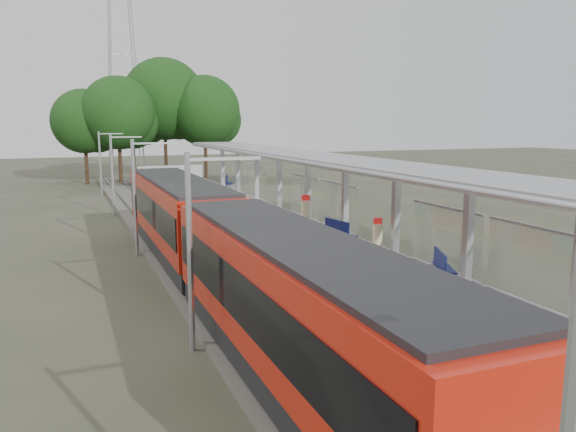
# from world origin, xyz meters

# --- Properties ---
(trackbed) EXTENTS (3.00, 70.00, 0.24)m
(trackbed) POSITION_xyz_m (-4.50, 20.00, 0.12)
(trackbed) COLOR #59544C
(trackbed) RESTS_ON ground
(platform) EXTENTS (6.00, 50.00, 1.00)m
(platform) POSITION_xyz_m (0.00, 20.00, 0.50)
(platform) COLOR gray
(platform) RESTS_ON ground
(tactile_strip) EXTENTS (0.60, 50.00, 0.02)m
(tactile_strip) POSITION_xyz_m (-2.55, 20.00, 1.01)
(tactile_strip) COLOR yellow
(tactile_strip) RESTS_ON platform
(end_fence) EXTENTS (6.00, 0.10, 1.20)m
(end_fence) POSITION_xyz_m (0.00, 44.95, 1.60)
(end_fence) COLOR #9EA0A5
(end_fence) RESTS_ON platform
(train) EXTENTS (2.74, 27.60, 3.62)m
(train) POSITION_xyz_m (-4.50, 10.83, 2.05)
(train) COLOR black
(train) RESTS_ON ground
(canopy) EXTENTS (3.27, 38.00, 3.66)m
(canopy) POSITION_xyz_m (1.61, 16.19, 4.20)
(canopy) COLOR #9EA0A5
(canopy) RESTS_ON platform
(pylon) EXTENTS (8.00, 4.00, 38.00)m
(pylon) POSITION_xyz_m (-1.00, 73.00, 19.00)
(pylon) COLOR #9EA0A5
(pylon) RESTS_ON ground
(tree_cluster) EXTENTS (19.02, 12.96, 12.97)m
(tree_cluster) POSITION_xyz_m (-0.56, 53.28, 7.56)
(tree_cluster) COLOR #382316
(tree_cluster) RESTS_ON ground
(catenary_masts) EXTENTS (2.08, 48.16, 5.40)m
(catenary_masts) POSITION_xyz_m (-6.22, 19.00, 2.91)
(catenary_masts) COLOR #9EA0A5
(catenary_masts) RESTS_ON ground
(bench_near) EXTENTS (1.05, 1.57, 1.04)m
(bench_near) POSITION_xyz_m (2.02, 7.17, 1.55)
(bench_near) COLOR #101853
(bench_near) RESTS_ON platform
(bench_mid) EXTENTS (0.78, 1.67, 1.10)m
(bench_mid) POSITION_xyz_m (1.39, 13.32, 1.58)
(bench_mid) COLOR #101853
(bench_mid) RESTS_ON platform
(bench_far) EXTENTS (1.02, 1.71, 1.12)m
(bench_far) POSITION_xyz_m (2.60, 34.58, 1.59)
(bench_far) COLOR #101853
(bench_far) RESTS_ON platform
(info_pillar_near) EXTENTS (0.37, 0.37, 1.63)m
(info_pillar_near) POSITION_xyz_m (1.50, 10.42, 1.71)
(info_pillar_near) COLOR #C6BE90
(info_pillar_near) RESTS_ON platform
(info_pillar_far) EXTENTS (0.43, 0.43, 1.89)m
(info_pillar_far) POSITION_xyz_m (0.92, 15.79, 1.82)
(info_pillar_far) COLOR #C6BE90
(info_pillar_far) RESTS_ON platform
(litter_bin) EXTENTS (0.54, 0.54, 0.95)m
(litter_bin) POSITION_xyz_m (0.60, 18.97, 1.48)
(litter_bin) COLOR #9EA0A5
(litter_bin) RESTS_ON platform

